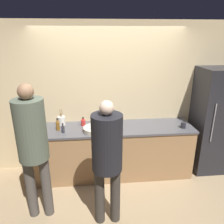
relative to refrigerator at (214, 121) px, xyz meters
The scene contains 13 objects.
ground_plane 2.10m from the refrigerator, 167.57° to the right, with size 14.00×14.00×0.00m, color #9E8460.
wall_back 1.90m from the refrigerator, behind, with size 5.20×0.06×2.60m.
counter 1.90m from the refrigerator, behind, with size 2.79×0.71×0.90m.
refrigerator is the anchor object (origin of this frame).
person_left 3.03m from the refrigerator, 162.85° to the right, with size 0.37×0.37×1.86m.
person_center 2.26m from the refrigerator, 151.18° to the right, with size 0.37×0.37×1.69m.
fruit_bowl 2.11m from the refrigerator, behind, with size 0.38×0.38×0.12m.
utensil_crock 2.67m from the refrigerator, behind, with size 0.12×0.12×0.28m.
bottle_amber 2.70m from the refrigerator, behind, with size 0.06×0.06×0.20m.
bottle_dark 2.61m from the refrigerator, behind, with size 0.05×0.05×0.16m.
bottle_red 2.30m from the refrigerator, behind, with size 0.08×0.08×0.15m.
cup_black 0.66m from the refrigerator, 164.38° to the right, with size 0.08×0.08×0.10m.
cup_blue 1.84m from the refrigerator, behind, with size 0.09×0.09×0.10m.
Camera 1 is at (-0.30, -2.98, 2.38)m, focal length 35.00 mm.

